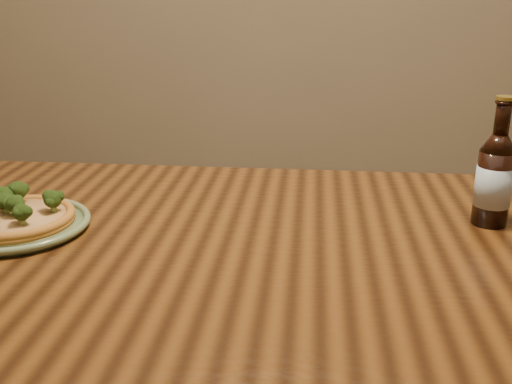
# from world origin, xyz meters

# --- Properties ---
(table) EXTENTS (1.60, 0.90, 0.75)m
(table) POSITION_xyz_m (0.00, 0.10, 0.66)
(table) COLOR #4D2B10
(table) RESTS_ON ground
(plate) EXTENTS (0.27, 0.27, 0.02)m
(plate) POSITION_xyz_m (-0.42, 0.11, 0.76)
(plate) COLOR #677752
(plate) RESTS_ON table
(pizza) EXTENTS (0.21, 0.21, 0.06)m
(pizza) POSITION_xyz_m (-0.42, 0.12, 0.78)
(pizza) COLOR #AF6D27
(pizza) RESTS_ON plate
(beer_bottle) EXTENTS (0.07, 0.07, 0.25)m
(beer_bottle) POSITION_xyz_m (0.47, 0.23, 0.84)
(beer_bottle) COLOR black
(beer_bottle) RESTS_ON table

